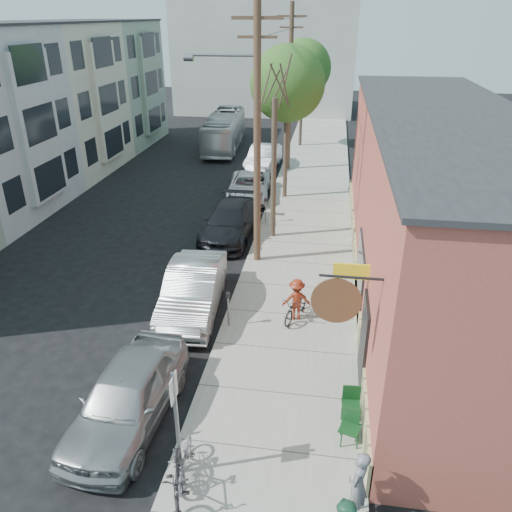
# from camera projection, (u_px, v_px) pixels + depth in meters

# --- Properties ---
(ground) EXTENTS (120.00, 120.00, 0.00)m
(ground) POSITION_uv_depth(u_px,v_px,m) (154.00, 341.00, 16.04)
(ground) COLOR black
(sidewalk) EXTENTS (4.50, 58.00, 0.15)m
(sidewalk) POSITION_uv_depth(u_px,v_px,m) (307.00, 220.00, 25.22)
(sidewalk) COLOR #9B9B8F
(sidewalk) RESTS_ON ground
(cafe_building) EXTENTS (6.60, 20.20, 6.61)m
(cafe_building) POSITION_uv_depth(u_px,v_px,m) (433.00, 205.00, 17.83)
(cafe_building) COLOR #A64B3D
(cafe_building) RESTS_ON ground
(apartment_row) EXTENTS (6.30, 32.00, 9.00)m
(apartment_row) POSITION_uv_depth(u_px,v_px,m) (27.00, 112.00, 28.11)
(apartment_row) COLOR gray
(apartment_row) RESTS_ON ground
(end_cap_building) EXTENTS (18.00, 8.00, 12.00)m
(end_cap_building) POSITION_uv_depth(u_px,v_px,m) (266.00, 51.00, 51.03)
(end_cap_building) COLOR #B8B7B3
(end_cap_building) RESTS_ON ground
(sign_post) EXTENTS (0.07, 0.45, 2.80)m
(sign_post) POSITION_uv_depth(u_px,v_px,m) (176.00, 415.00, 10.55)
(sign_post) COLOR slate
(sign_post) RESTS_ON sidewalk
(parking_meter_near) EXTENTS (0.14, 0.14, 1.24)m
(parking_meter_near) POSITION_uv_depth(u_px,v_px,m) (228.00, 304.00, 16.22)
(parking_meter_near) COLOR slate
(parking_meter_near) RESTS_ON sidewalk
(parking_meter_far) EXTENTS (0.14, 0.14, 1.24)m
(parking_meter_far) POSITION_uv_depth(u_px,v_px,m) (266.00, 206.00, 24.44)
(parking_meter_far) COLOR slate
(parking_meter_far) RESTS_ON sidewalk
(utility_pole_near) EXTENTS (3.57, 0.28, 10.00)m
(utility_pole_near) POSITION_uv_depth(u_px,v_px,m) (256.00, 134.00, 18.75)
(utility_pole_near) COLOR #503A28
(utility_pole_near) RESTS_ON sidewalk
(utility_pole_far) EXTENTS (1.80, 0.28, 10.00)m
(utility_pole_far) POSITION_uv_depth(u_px,v_px,m) (290.00, 87.00, 31.13)
(utility_pole_far) COLOR #503A28
(utility_pole_far) RESTS_ON sidewalk
(tree_bare) EXTENTS (0.24, 0.24, 6.21)m
(tree_bare) POSITION_uv_depth(u_px,v_px,m) (274.00, 171.00, 21.95)
(tree_bare) COLOR #44392C
(tree_bare) RESTS_ON sidewalk
(tree_leafy_mid) EXTENTS (3.89, 3.89, 8.03)m
(tree_leafy_mid) POSITION_uv_depth(u_px,v_px,m) (287.00, 84.00, 25.66)
(tree_leafy_mid) COLOR #44392C
(tree_leafy_mid) RESTS_ON sidewalk
(tree_leafy_far) EXTENTS (4.16, 4.16, 7.80)m
(tree_leafy_far) POSITION_uv_depth(u_px,v_px,m) (303.00, 68.00, 36.82)
(tree_leafy_far) COLOR #44392C
(tree_leafy_far) RESTS_ON sidewalk
(patio_chair_a) EXTENTS (0.63, 0.63, 0.88)m
(patio_chair_a) POSITION_uv_depth(u_px,v_px,m) (350.00, 428.00, 11.87)
(patio_chair_a) COLOR #103A18
(patio_chair_a) RESTS_ON sidewalk
(patio_chair_b) EXTENTS (0.53, 0.53, 0.88)m
(patio_chair_b) POSITION_uv_depth(u_px,v_px,m) (351.00, 405.00, 12.57)
(patio_chair_b) COLOR #103A18
(patio_chair_b) RESTS_ON sidewalk
(patron_grey) EXTENTS (0.60, 0.71, 1.65)m
(patron_grey) POSITION_uv_depth(u_px,v_px,m) (358.00, 485.00, 9.99)
(patron_grey) COLOR slate
(patron_grey) RESTS_ON sidewalk
(cyclist) EXTENTS (1.05, 0.73, 1.48)m
(cyclist) POSITION_uv_depth(u_px,v_px,m) (296.00, 299.00, 16.64)
(cyclist) COLOR maroon
(cyclist) RESTS_ON sidewalk
(cyclist_bike) EXTENTS (1.14, 1.79, 0.89)m
(cyclist_bike) POSITION_uv_depth(u_px,v_px,m) (296.00, 307.00, 16.77)
(cyclist_bike) COLOR black
(cyclist_bike) RESTS_ON sidewalk
(parked_bike_a) EXTENTS (1.01, 1.90, 1.10)m
(parked_bike_a) POSITION_uv_depth(u_px,v_px,m) (177.00, 481.00, 10.39)
(parked_bike_a) COLOR black
(parked_bike_a) RESTS_ON sidewalk
(parked_bike_b) EXTENTS (0.74, 1.63, 0.83)m
(parked_bike_b) POSITION_uv_depth(u_px,v_px,m) (185.00, 460.00, 11.06)
(parked_bike_b) COLOR slate
(parked_bike_b) RESTS_ON sidewalk
(car_0) EXTENTS (2.21, 4.91, 1.64)m
(car_0) POSITION_uv_depth(u_px,v_px,m) (127.00, 396.00, 12.54)
(car_0) COLOR gray
(car_0) RESTS_ON ground
(car_1) EXTENTS (2.16, 5.19, 1.67)m
(car_1) POSITION_uv_depth(u_px,v_px,m) (193.00, 290.00, 17.33)
(car_1) COLOR #A9AFB1
(car_1) RESTS_ON ground
(car_2) EXTENTS (2.26, 5.30, 1.52)m
(car_2) POSITION_uv_depth(u_px,v_px,m) (230.00, 222.00, 23.19)
(car_2) COLOR black
(car_2) RESTS_ON ground
(car_3) EXTENTS (2.66, 5.04, 1.35)m
(car_3) POSITION_uv_depth(u_px,v_px,m) (249.00, 187.00, 28.17)
(car_3) COLOR #AEB1B6
(car_3) RESTS_ON ground
(car_4) EXTENTS (2.05, 4.97, 1.60)m
(car_4) POSITION_uv_depth(u_px,v_px,m) (263.00, 158.00, 33.31)
(car_4) COLOR #B6B9BF
(car_4) RESTS_ON ground
(bus) EXTENTS (2.93, 9.70, 2.66)m
(bus) POSITION_uv_depth(u_px,v_px,m) (224.00, 131.00, 38.58)
(bus) COLOR silver
(bus) RESTS_ON ground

